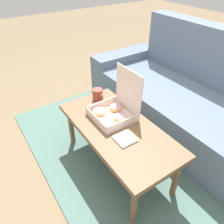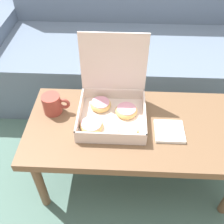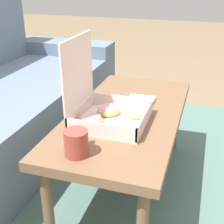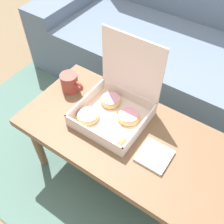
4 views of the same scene
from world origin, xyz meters
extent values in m
plane|color=#756047|center=(0.00, 0.00, 0.00)|extent=(12.00, 12.00, 0.00)
cube|color=#4C6B60|center=(0.00, 0.30, 0.01)|extent=(2.41, 1.84, 0.01)
cube|color=slate|center=(0.00, 0.69, 0.20)|extent=(1.81, 0.68, 0.41)
cube|color=slate|center=(0.00, 1.13, 0.48)|extent=(1.81, 0.20, 0.95)
cube|color=brown|center=(0.00, -0.06, 0.41)|extent=(1.04, 0.50, 0.04)
cylinder|color=brown|center=(-0.46, -0.25, 0.19)|extent=(0.04, 0.04, 0.39)
cylinder|color=brown|center=(-0.46, 0.13, 0.19)|extent=(0.04, 0.04, 0.39)
cylinder|color=brown|center=(0.46, 0.13, 0.19)|extent=(0.04, 0.04, 0.39)
cube|color=silver|center=(-0.12, -0.03, 0.43)|extent=(0.31, 0.30, 0.01)
cube|color=silver|center=(-0.12, -0.17, 0.47)|extent=(0.31, 0.01, 0.06)
cube|color=silver|center=(-0.12, 0.12, 0.47)|extent=(0.31, 0.01, 0.06)
cube|color=silver|center=(-0.27, -0.03, 0.47)|extent=(0.01, 0.30, 0.06)
cube|color=silver|center=(0.03, -0.03, 0.47)|extent=(0.01, 0.30, 0.06)
cube|color=silver|center=(-0.12, 0.12, 0.65)|extent=(0.31, 0.01, 0.30)
torus|color=#E0B266|center=(-0.04, -0.12, 0.45)|extent=(0.09, 0.09, 0.03)
cylinder|color=pink|center=(-0.04, -0.12, 0.46)|extent=(0.08, 0.08, 0.01)
torus|color=#E0B266|center=(-0.05, 0.01, 0.45)|extent=(0.11, 0.11, 0.03)
cylinder|color=pink|center=(-0.05, 0.01, 0.46)|extent=(0.09, 0.09, 0.01)
torus|color=#E0B266|center=(-0.18, 0.05, 0.45)|extent=(0.10, 0.10, 0.03)
cylinder|color=pink|center=(-0.18, 0.05, 0.46)|extent=(0.09, 0.09, 0.02)
torus|color=#E0B266|center=(-0.21, -0.09, 0.45)|extent=(0.11, 0.11, 0.03)
cylinder|color=pink|center=(-0.21, -0.09, 0.46)|extent=(0.09, 0.09, 0.01)
cylinder|color=#993D33|center=(-0.41, 0.01, 0.48)|extent=(0.09, 0.09, 0.10)
torus|color=#993D33|center=(-0.35, 0.01, 0.48)|extent=(0.06, 0.02, 0.06)
cube|color=white|center=(0.14, -0.10, 0.44)|extent=(0.13, 0.13, 0.01)
camera|label=1|loc=(1.01, -0.79, 1.48)|focal=35.00mm
camera|label=2|loc=(-0.08, -0.90, 1.33)|focal=42.00mm
camera|label=3|loc=(-1.30, -0.40, 1.04)|focal=50.00mm
camera|label=4|loc=(0.32, -0.67, 1.39)|focal=42.00mm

